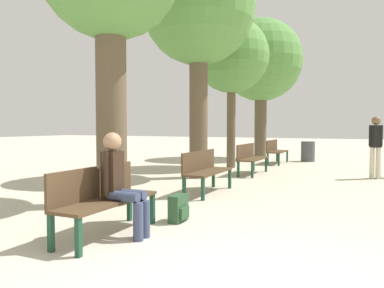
# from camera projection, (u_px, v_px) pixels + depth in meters

# --- Properties ---
(ground_plane) EXTENTS (80.00, 80.00, 0.00)m
(ground_plane) POSITION_uv_depth(u_px,v_px,m) (242.00, 287.00, 3.27)
(ground_plane) COLOR beige
(bench_row_0) EXTENTS (0.49, 1.62, 0.88)m
(bench_row_0) POSITION_uv_depth(u_px,v_px,m) (102.00, 195.00, 4.81)
(bench_row_0) COLOR #4C3823
(bench_row_0) RESTS_ON ground_plane
(bench_row_1) EXTENTS (0.49, 1.62, 0.88)m
(bench_row_1) POSITION_uv_depth(u_px,v_px,m) (205.00, 168.00, 7.85)
(bench_row_1) COLOR #4C3823
(bench_row_1) RESTS_ON ground_plane
(bench_row_2) EXTENTS (0.49, 1.62, 0.88)m
(bench_row_2) POSITION_uv_depth(u_px,v_px,m) (250.00, 156.00, 10.90)
(bench_row_2) COLOR #4C3823
(bench_row_2) RESTS_ON ground_plane
(bench_row_3) EXTENTS (0.49, 1.62, 0.88)m
(bench_row_3) POSITION_uv_depth(u_px,v_px,m) (275.00, 150.00, 13.94)
(bench_row_3) COLOR #4C3823
(bench_row_3) RESTS_ON ground_plane
(tree_row_1) EXTENTS (3.02, 3.02, 6.07)m
(tree_row_1) POSITION_uv_depth(u_px,v_px,m) (199.00, 11.00, 9.99)
(tree_row_1) COLOR brown
(tree_row_1) RESTS_ON ground_plane
(tree_row_2) EXTENTS (2.50, 2.50, 5.01)m
(tree_row_2) POSITION_uv_depth(u_px,v_px,m) (231.00, 57.00, 12.47)
(tree_row_2) COLOR brown
(tree_row_2) RESTS_ON ground_plane
(tree_row_3) EXTENTS (3.49, 3.49, 5.95)m
(tree_row_3) POSITION_uv_depth(u_px,v_px,m) (261.00, 61.00, 15.93)
(tree_row_3) COLOR brown
(tree_row_3) RESTS_ON ground_plane
(person_seated) EXTENTS (0.62, 0.35, 1.33)m
(person_seated) POSITION_uv_depth(u_px,v_px,m) (120.00, 181.00, 4.76)
(person_seated) COLOR #384260
(person_seated) RESTS_ON ground_plane
(backpack) EXTENTS (0.20, 0.35, 0.40)m
(backpack) POSITION_uv_depth(u_px,v_px,m) (179.00, 209.00, 5.50)
(backpack) COLOR #284C2D
(backpack) RESTS_ON ground_plane
(pedestrian_mid) EXTENTS (0.34, 0.29, 1.66)m
(pedestrian_mid) POSITION_uv_depth(u_px,v_px,m) (376.00, 143.00, 9.92)
(pedestrian_mid) COLOR beige
(pedestrian_mid) RESTS_ON ground_plane
(trash_bin) EXTENTS (0.53, 0.53, 0.79)m
(trash_bin) POSITION_uv_depth(u_px,v_px,m) (308.00, 151.00, 14.80)
(trash_bin) COLOR #4C4C51
(trash_bin) RESTS_ON ground_plane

